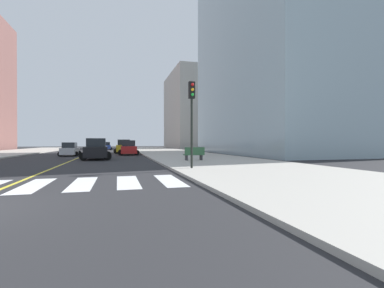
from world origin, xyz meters
TOP-DOWN VIEW (x-y plane):
  - sidewalk_kerb_east at (12.20, 20.00)m, footprint 10.00×120.00m
  - crosswalk_paint at (0.00, 4.00)m, footprint 13.50×4.00m
  - lane_divider_paint at (0.00, 40.00)m, footprint 0.16×80.00m
  - office_tower_glass at (28.90, 27.90)m, footprint 20.00×28.00m
  - parking_garage_concrete at (27.90, 69.38)m, footprint 18.00×24.00m
  - car_red_nearest at (5.48, 29.16)m, footprint 2.72×4.35m
  - car_silver_second at (-1.55, 28.18)m, footprint 2.40×3.79m
  - car_blue_third at (1.71, 55.05)m, footprint 2.53×3.95m
  - car_yellow_fourth at (5.03, 35.20)m, footprint 3.04×4.77m
  - car_black_fifth at (2.05, 20.49)m, footprint 2.99×4.71m
  - traffic_light_near_corner at (8.38, 7.82)m, footprint 0.36×0.41m
  - park_bench at (10.42, 14.52)m, footprint 1.84×0.73m

SIDE VIEW (x-z plane):
  - lane_divider_paint at x=0.00m, z-range 0.00..0.01m
  - crosswalk_paint at x=0.00m, z-range 0.00..0.01m
  - sidewalk_kerb_east at x=12.20m, z-range 0.00..0.15m
  - park_bench at x=10.42m, z-range 0.13..1.25m
  - car_silver_second at x=-1.55m, z-range -0.05..1.62m
  - car_blue_third at x=1.71m, z-range -0.06..1.68m
  - car_red_nearest at x=5.48m, z-range -0.06..1.88m
  - car_black_fifth at x=2.05m, z-range -0.07..2.01m
  - car_yellow_fourth at x=5.03m, z-range -0.07..2.03m
  - traffic_light_near_corner at x=8.38m, z-range 1.18..6.36m
  - parking_garage_concrete at x=27.90m, z-range 0.00..21.70m
  - office_tower_glass at x=28.90m, z-range 0.00..41.51m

